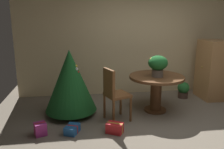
{
  "coord_description": "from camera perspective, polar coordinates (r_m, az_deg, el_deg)",
  "views": [
    {
      "loc": [
        -1.53,
        -3.37,
        1.85
      ],
      "look_at": [
        -0.98,
        0.53,
        0.89
      ],
      "focal_mm": 37.2,
      "sensor_mm": 36.0,
      "label": 1
    }
  ],
  "objects": [
    {
      "name": "gift_box_red",
      "position": [
        3.92,
        0.68,
        -12.99
      ],
      "size": [
        0.32,
        0.28,
        0.17
      ],
      "color": "red",
      "rests_on": "ground_plane"
    },
    {
      "name": "round_dining_table",
      "position": [
        4.72,
        10.81,
        -2.57
      ],
      "size": [
        1.09,
        1.09,
        0.74
      ],
      "color": "brown",
      "rests_on": "ground_plane"
    },
    {
      "name": "holiday_tree",
      "position": [
        4.5,
        -10.23,
        -1.44
      ],
      "size": [
        0.99,
        0.99,
        1.28
      ],
      "color": "brown",
      "rests_on": "ground_plane"
    },
    {
      "name": "ground_plane",
      "position": [
        4.14,
        15.01,
        -13.33
      ],
      "size": [
        6.6,
        6.6,
        0.0
      ],
      "primitive_type": "plane",
      "color": "#756B5B"
    },
    {
      "name": "gift_box_purple",
      "position": [
        4.02,
        -17.19,
        -12.67
      ],
      "size": [
        0.23,
        0.23,
        0.21
      ],
      "color": "#9E287A",
      "rests_on": "ground_plane"
    },
    {
      "name": "gift_box_blue",
      "position": [
        3.98,
        -9.75,
        -13.12
      ],
      "size": [
        0.28,
        0.32,
        0.14
      ],
      "color": "#1E569E",
      "rests_on": "ground_plane"
    },
    {
      "name": "wooden_chair_left_near",
      "position": [
        4.2,
        0.45,
        -4.3
      ],
      "size": [
        0.51,
        0.52,
        0.98
      ],
      "color": "brown",
      "rests_on": "ground_plane"
    },
    {
      "name": "wooden_cabinet",
      "position": [
        5.87,
        23.4,
        1.1
      ],
      "size": [
        0.53,
        0.68,
        1.36
      ],
      "color": "#B27F4C",
      "rests_on": "ground_plane"
    },
    {
      "name": "flower_vase",
      "position": [
        4.54,
        11.2,
        2.5
      ],
      "size": [
        0.38,
        0.38,
        0.42
      ],
      "color": "#665B51",
      "rests_on": "round_dining_table"
    },
    {
      "name": "potted_plant",
      "position": [
        5.75,
        17.12,
        -3.56
      ],
      "size": [
        0.28,
        0.28,
        0.39
      ],
      "color": "#4C382D",
      "rests_on": "ground_plane"
    },
    {
      "name": "back_wall_panel",
      "position": [
        5.8,
        7.33,
        8.18
      ],
      "size": [
        6.0,
        0.1,
        2.6
      ],
      "primitive_type": "cube",
      "color": "beige",
      "rests_on": "ground_plane"
    }
  ]
}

